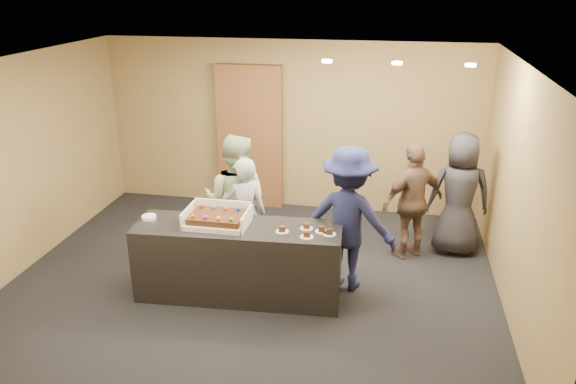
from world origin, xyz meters
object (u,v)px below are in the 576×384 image
object	(u,v)px
cake_box	(218,220)
sheet_cake	(217,217)
serving_counter	(239,261)
person_server_grey	(245,215)
plate_stack	(149,217)
person_brown_extra	(413,201)
person_dark_suit	(459,194)
person_sage_man	(236,201)
person_navy_man	(348,219)
storage_cabinet	(250,137)

from	to	relation	value
cake_box	sheet_cake	xyz separation A→B (m)	(-0.00, -0.03, 0.05)
serving_counter	sheet_cake	xyz separation A→B (m)	(-0.24, -0.00, 0.55)
serving_counter	person_server_grey	distance (m)	0.70
plate_stack	person_brown_extra	xyz separation A→B (m)	(3.10, 1.42, -0.13)
person_server_grey	person_brown_extra	distance (m)	2.24
person_brown_extra	person_dark_suit	distance (m)	0.66
serving_counter	plate_stack	xyz separation A→B (m)	(-1.09, 0.01, 0.47)
person_sage_man	person_navy_man	size ratio (longest dim) A/B	0.99
person_brown_extra	person_dark_suit	xyz separation A→B (m)	(0.61, 0.24, 0.05)
plate_stack	person_sage_man	distance (m)	1.14
person_dark_suit	person_brown_extra	bearing A→B (deg)	17.62
storage_cabinet	person_brown_extra	xyz separation A→B (m)	(2.58, -1.38, -0.37)
serving_counter	person_sage_man	xyz separation A→B (m)	(-0.24, 0.78, 0.43)
storage_cabinet	person_navy_man	distance (m)	2.98
person_sage_man	person_dark_suit	bearing A→B (deg)	-160.08
person_brown_extra	person_dark_suit	world-z (taller)	person_dark_suit
sheet_cake	person_dark_suit	world-z (taller)	person_dark_suit
storage_cabinet	cake_box	world-z (taller)	storage_cabinet
person_brown_extra	cake_box	bearing A→B (deg)	-3.59
storage_cabinet	person_server_grey	bearing A→B (deg)	-77.46
cake_box	sheet_cake	world-z (taller)	cake_box
serving_counter	storage_cabinet	xyz separation A→B (m)	(-0.57, 2.81, 0.71)
serving_counter	plate_stack	distance (m)	1.19
person_dark_suit	storage_cabinet	bearing A→B (deg)	-23.50
plate_stack	person_dark_suit	size ratio (longest dim) A/B	0.10
serving_counter	storage_cabinet	distance (m)	2.96
storage_cabinet	person_navy_man	xyz separation A→B (m)	(1.81, -2.35, -0.27)
storage_cabinet	person_sage_man	xyz separation A→B (m)	(0.33, -2.04, -0.27)
person_navy_man	plate_stack	bearing A→B (deg)	22.54
sheet_cake	person_brown_extra	size ratio (longest dim) A/B	0.39
person_dark_suit	serving_counter	bearing A→B (deg)	28.71
plate_stack	person_sage_man	bearing A→B (deg)	42.25
plate_stack	person_server_grey	bearing A→B (deg)	31.48
person_dark_suit	cake_box	bearing A→B (deg)	26.07
person_server_grey	person_sage_man	size ratio (longest dim) A/B	0.87
plate_stack	person_server_grey	size ratio (longest dim) A/B	0.11
person_sage_man	person_dark_suit	size ratio (longest dim) A/B	1.04
sheet_cake	plate_stack	size ratio (longest dim) A/B	3.63
serving_counter	person_server_grey	world-z (taller)	person_server_grey
person_dark_suit	sheet_cake	bearing A→B (deg)	26.47
serving_counter	person_server_grey	xyz separation A→B (m)	(-0.09, 0.62, 0.32)
plate_stack	person_navy_man	bearing A→B (deg)	11.00
cake_box	person_sage_man	distance (m)	0.75
person_server_grey	person_dark_suit	xyz separation A→B (m)	(2.71, 1.05, 0.08)
person_navy_man	person_dark_suit	size ratio (longest dim) A/B	1.05
sheet_cake	plate_stack	world-z (taller)	sheet_cake
plate_stack	person_server_grey	xyz separation A→B (m)	(1.00, 0.61, -0.15)
plate_stack	storage_cabinet	bearing A→B (deg)	79.58
plate_stack	person_dark_suit	distance (m)	4.07
sheet_cake	person_sage_man	bearing A→B (deg)	90.12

